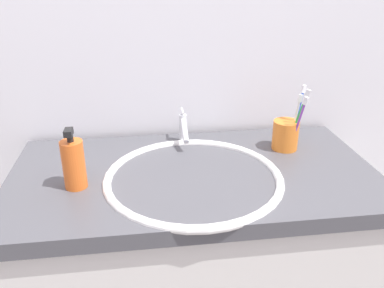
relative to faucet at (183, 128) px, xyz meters
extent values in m
cube|color=silver|center=(0.01, 0.12, 0.28)|extent=(2.25, 0.04, 2.40)
cube|color=#4C4C51|center=(0.01, -0.20, -0.08)|extent=(1.05, 0.56, 0.04)
ellipsoid|color=white|center=(0.00, -0.24, -0.10)|extent=(0.44, 0.44, 0.10)
torus|color=white|center=(0.00, -0.24, -0.05)|extent=(0.50, 0.50, 0.02)
cylinder|color=#595B60|center=(0.00, -0.24, -0.15)|extent=(0.03, 0.03, 0.01)
cylinder|color=silver|center=(0.00, 0.02, -0.01)|extent=(0.02, 0.02, 0.09)
cylinder|color=silver|center=(0.00, -0.03, 0.01)|extent=(0.02, 0.10, 0.06)
cylinder|color=silver|center=(0.00, 0.03, 0.05)|extent=(0.01, 0.05, 0.01)
cylinder|color=orange|center=(0.32, -0.09, -0.01)|extent=(0.08, 0.08, 0.09)
cylinder|color=green|center=(0.34, -0.10, 0.04)|extent=(0.05, 0.03, 0.19)
cube|color=white|center=(0.36, -0.11, 0.14)|extent=(0.02, 0.02, 0.03)
cylinder|color=white|center=(0.34, -0.08, 0.03)|extent=(0.02, 0.01, 0.16)
cube|color=white|center=(0.35, -0.08, 0.11)|extent=(0.02, 0.01, 0.03)
cylinder|color=blue|center=(0.35, -0.08, 0.05)|extent=(0.03, 0.02, 0.19)
cube|color=white|center=(0.36, -0.08, 0.14)|extent=(0.02, 0.01, 0.03)
cylinder|color=purple|center=(0.34, -0.12, 0.04)|extent=(0.03, 0.04, 0.17)
cube|color=white|center=(0.35, -0.13, 0.12)|extent=(0.02, 0.02, 0.03)
cylinder|color=orange|center=(-0.31, -0.25, 0.01)|extent=(0.06, 0.06, 0.13)
cylinder|color=black|center=(-0.31, -0.25, 0.09)|extent=(0.02, 0.02, 0.02)
cube|color=black|center=(-0.31, -0.26, 0.11)|extent=(0.02, 0.04, 0.02)
camera|label=1|loc=(-0.13, -1.20, 0.48)|focal=37.19mm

